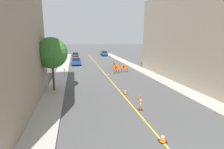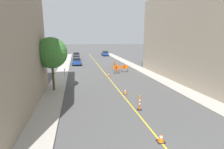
% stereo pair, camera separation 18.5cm
% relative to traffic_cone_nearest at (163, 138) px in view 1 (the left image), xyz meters
% --- Properties ---
extents(lane_stripe, '(0.12, 58.82, 0.01)m').
position_rel_traffic_cone_nearest_xyz_m(lane_stripe, '(0.00, 25.33, -0.23)').
color(lane_stripe, gold).
rests_on(lane_stripe, ground_plane).
extents(sidewalk_left, '(2.09, 58.82, 0.13)m').
position_rel_traffic_cone_nearest_xyz_m(sidewalk_left, '(-7.03, 25.33, -0.17)').
color(sidewalk_left, '#ADA89E').
rests_on(sidewalk_left, ground_plane).
extents(sidewalk_right, '(2.09, 58.82, 0.13)m').
position_rel_traffic_cone_nearest_xyz_m(sidewalk_right, '(7.04, 25.33, -0.17)').
color(sidewalk_right, '#ADA89E').
rests_on(sidewalk_right, ground_plane).
extents(building_facade_right, '(6.00, 24.68, 12.16)m').
position_rel_traffic_cone_nearest_xyz_m(building_facade_right, '(11.09, 11.15, 5.84)').
color(building_facade_right, tan).
rests_on(building_facade_right, ground_plane).
extents(traffic_cone_nearest, '(0.44, 0.44, 0.48)m').
position_rel_traffic_cone_nearest_xyz_m(traffic_cone_nearest, '(0.00, 0.00, 0.00)').
color(traffic_cone_nearest, black).
rests_on(traffic_cone_nearest, ground_plane).
extents(traffic_cone_second, '(0.37, 0.37, 0.52)m').
position_rel_traffic_cone_nearest_xyz_m(traffic_cone_second, '(0.37, 8.79, 0.02)').
color(traffic_cone_second, black).
rests_on(traffic_cone_second, ground_plane).
extents(traffic_cone_third, '(0.37, 0.37, 0.51)m').
position_rel_traffic_cone_nearest_xyz_m(traffic_cone_third, '(0.18, 17.56, 0.02)').
color(traffic_cone_third, black).
rests_on(traffic_cone_third, ground_plane).
extents(delineator_post_front, '(0.35, 0.35, 1.27)m').
position_rel_traffic_cone_nearest_xyz_m(delineator_post_front, '(0.39, 4.53, 0.32)').
color(delineator_post_front, black).
rests_on(delineator_post_front, ground_plane).
extents(arrow_barricade_primary, '(0.97, 0.12, 1.42)m').
position_rel_traffic_cone_nearest_xyz_m(arrow_barricade_primary, '(1.83, 19.11, 0.77)').
color(arrow_barricade_primary, '#EF560C').
rests_on(arrow_barricade_primary, ground_plane).
extents(arrow_barricade_secondary, '(1.28, 0.09, 1.23)m').
position_rel_traffic_cone_nearest_xyz_m(arrow_barricade_secondary, '(3.48, 20.17, 0.66)').
color(arrow_barricade_secondary, '#EF560C').
rests_on(arrow_barricade_secondary, ground_plane).
extents(safety_mesh_fence, '(1.32, 8.14, 1.03)m').
position_rel_traffic_cone_nearest_xyz_m(safety_mesh_fence, '(2.82, 24.61, 0.28)').
color(safety_mesh_fence, '#EF560C').
rests_on(safety_mesh_fence, ground_plane).
extents(parked_car_curb_near, '(1.95, 4.36, 1.59)m').
position_rel_traffic_cone_nearest_xyz_m(parked_car_curb_near, '(-4.56, 30.30, 0.56)').
color(parked_car_curb_near, navy).
rests_on(parked_car_curb_near, ground_plane).
extents(parked_car_curb_mid, '(1.95, 4.35, 1.59)m').
position_rel_traffic_cone_nearest_xyz_m(parked_car_curb_mid, '(-4.49, 35.70, 0.56)').
color(parked_car_curb_mid, '#B7B7BC').
rests_on(parked_car_curb_mid, ground_plane).
extents(parked_car_curb_far, '(1.94, 4.31, 1.59)m').
position_rel_traffic_cone_nearest_xyz_m(parked_car_curb_far, '(-4.51, 44.33, 0.56)').
color(parked_car_curb_far, black).
rests_on(parked_car_curb_far, ground_plane).
extents(parked_car_opposite_side, '(1.94, 4.33, 1.59)m').
position_rel_traffic_cone_nearest_xyz_m(parked_car_opposite_side, '(4.66, 47.98, 0.56)').
color(parked_car_opposite_side, navy).
rests_on(parked_car_opposite_side, ground_plane).
extents(parking_meter_near_curb, '(0.12, 0.11, 1.25)m').
position_rel_traffic_cone_nearest_xyz_m(parking_meter_near_curb, '(-6.34, 17.94, 0.78)').
color(parking_meter_near_curb, '#4C4C51').
rests_on(parking_meter_near_curb, sidewalk_left).
extents(street_tree_left_near, '(3.33, 3.33, 5.80)m').
position_rel_traffic_cone_nearest_xyz_m(street_tree_left_near, '(-7.14, 11.32, 4.02)').
color(street_tree_left_near, '#4C3823').
rests_on(street_tree_left_near, sidewalk_left).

